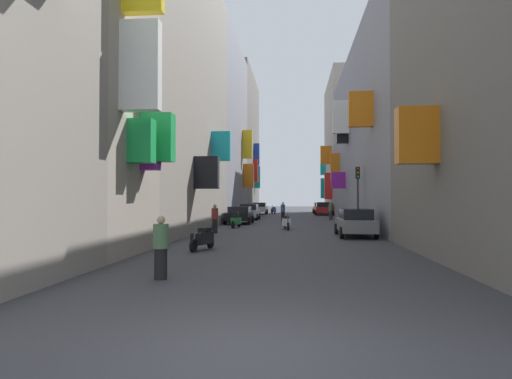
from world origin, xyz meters
name	(u,v)px	position (x,y,z in m)	size (l,w,h in m)	color
ground_plane	(288,222)	(0.00, 30.00, 0.00)	(140.00, 140.00, 0.00)	#38383D
building_left_mid_a	(60,51)	(-7.96, 9.11, 7.37)	(7.34, 4.92, 14.79)	#9E9384
building_left_mid_b	(158,89)	(-8.00, 20.30, 8.82)	(7.35, 17.44, 17.65)	gray
building_left_mid_c	(209,131)	(-8.00, 36.46, 8.78)	(7.13, 14.88, 17.57)	gray
building_left_far	(232,145)	(-7.99, 51.95, 9.29)	(6.76, 16.10, 18.60)	slate
building_right_mid_a	(388,136)	(7.99, 29.40, 6.97)	(7.37, 29.55, 13.93)	gray
building_right_mid_b	(351,147)	(7.99, 52.08, 8.84)	(7.28, 15.83, 17.71)	#9E9384
parked_car_white	(259,208)	(-3.92, 48.09, 0.76)	(1.96, 4.00, 1.45)	white
parked_car_grey	(355,222)	(3.71, 17.10, 0.76)	(1.87, 4.19, 1.45)	slate
parked_car_yellow	(320,208)	(3.88, 51.62, 0.75)	(1.98, 3.99, 1.43)	gold
parked_car_black	(239,214)	(-3.81, 27.93, 0.72)	(2.01, 4.06, 1.35)	black
parked_car_silver	(249,211)	(-3.73, 34.36, 0.76)	(1.87, 4.21, 1.45)	#B7B7BC
parked_car_red	(323,208)	(3.89, 45.85, 0.80)	(2.03, 4.37, 1.53)	#B21E1E
scooter_white	(286,222)	(0.02, 21.95, 0.46)	(0.61, 1.97, 1.13)	silver
scooter_green	(236,221)	(-3.44, 23.26, 0.46)	(0.63, 1.77, 1.13)	#287F3D
scooter_blue	(274,210)	(-2.22, 49.41, 0.46)	(0.66, 1.76, 1.13)	#2D4CAD
scooter_black	(203,238)	(-2.98, 10.65, 0.46)	(0.72, 1.85, 1.13)	black
pedestrian_crossing	(161,248)	(-2.73, 4.69, 0.78)	(0.44, 0.44, 1.58)	black
pedestrian_near_left	(331,211)	(3.84, 34.34, 0.86)	(0.48, 0.48, 1.73)	#303030
pedestrian_near_right	(215,219)	(-4.01, 18.57, 0.82)	(0.43, 0.43, 1.65)	black
pedestrian_mid_street	(283,212)	(-0.50, 31.86, 0.83)	(0.50, 0.50, 1.66)	black
traffic_light_near_corner	(358,187)	(4.57, 22.14, 2.74)	(0.26, 0.34, 4.01)	#2D2D2D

